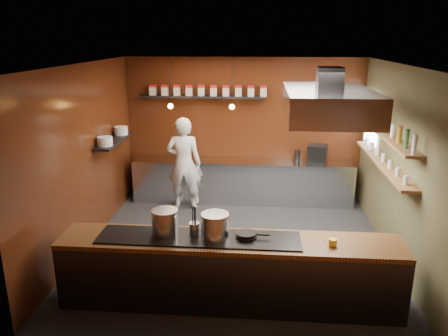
# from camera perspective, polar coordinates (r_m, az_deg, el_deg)

# --- Properties ---
(floor) EXTENTS (5.00, 5.00, 0.00)m
(floor) POSITION_cam_1_polar(r_m,az_deg,el_deg) (7.48, 1.63, -10.24)
(floor) COLOR black
(floor) RESTS_ON ground
(back_wall) EXTENTS (5.00, 0.00, 5.00)m
(back_wall) POSITION_cam_1_polar(r_m,az_deg,el_deg) (9.35, 2.59, 5.08)
(back_wall) COLOR #351309
(back_wall) RESTS_ON ground
(left_wall) EXTENTS (0.00, 5.00, 5.00)m
(left_wall) POSITION_cam_1_polar(r_m,az_deg,el_deg) (7.49, -17.75, 1.27)
(left_wall) COLOR #351309
(left_wall) RESTS_ON ground
(right_wall) EXTENTS (0.00, 5.00, 5.00)m
(right_wall) POSITION_cam_1_polar(r_m,az_deg,el_deg) (7.25, 21.88, 0.34)
(right_wall) COLOR #494529
(right_wall) RESTS_ON ground
(ceiling) EXTENTS (5.00, 5.00, 0.00)m
(ceiling) POSITION_cam_1_polar(r_m,az_deg,el_deg) (6.67, 1.85, 13.34)
(ceiling) COLOR silver
(ceiling) RESTS_ON back_wall
(window_pane) EXTENTS (0.00, 1.00, 1.00)m
(window_pane) POSITION_cam_1_polar(r_m,az_deg,el_deg) (8.74, 18.75, 6.04)
(window_pane) COLOR white
(window_pane) RESTS_ON right_wall
(prep_counter) EXTENTS (4.60, 0.65, 0.90)m
(prep_counter) POSITION_cam_1_polar(r_m,az_deg,el_deg) (9.31, 2.42, -1.67)
(prep_counter) COLOR silver
(prep_counter) RESTS_ON floor
(pass_counter) EXTENTS (4.40, 0.72, 0.94)m
(pass_counter) POSITION_cam_1_polar(r_m,az_deg,el_deg) (5.86, 0.70, -13.31)
(pass_counter) COLOR #38383D
(pass_counter) RESTS_ON floor
(tin_shelf) EXTENTS (2.60, 0.26, 0.04)m
(tin_shelf) POSITION_cam_1_polar(r_m,az_deg,el_deg) (9.18, -3.09, 9.28)
(tin_shelf) COLOR black
(tin_shelf) RESTS_ON back_wall
(plate_shelf) EXTENTS (0.30, 1.40, 0.04)m
(plate_shelf) POSITION_cam_1_polar(r_m,az_deg,el_deg) (8.32, -14.20, 3.44)
(plate_shelf) COLOR black
(plate_shelf) RESTS_ON left_wall
(bottle_shelf_upper) EXTENTS (0.26, 2.80, 0.04)m
(bottle_shelf_upper) POSITION_cam_1_polar(r_m,az_deg,el_deg) (7.38, 20.40, 4.16)
(bottle_shelf_upper) COLOR brown
(bottle_shelf_upper) RESTS_ON right_wall
(bottle_shelf_lower) EXTENTS (0.26, 2.80, 0.04)m
(bottle_shelf_lower) POSITION_cam_1_polar(r_m,az_deg,el_deg) (7.49, 20.04, 0.66)
(bottle_shelf_lower) COLOR brown
(bottle_shelf_lower) RESTS_ON right_wall
(extractor_hood) EXTENTS (1.20, 2.00, 0.72)m
(extractor_hood) POSITION_cam_1_polar(r_m,az_deg,el_deg) (6.39, 13.46, 8.27)
(extractor_hood) COLOR #38383D
(extractor_hood) RESTS_ON ceiling
(pendant_left) EXTENTS (0.10, 0.10, 0.95)m
(pendant_left) POSITION_cam_1_polar(r_m,az_deg,el_deg) (8.63, -7.01, 8.37)
(pendant_left) COLOR black
(pendant_left) RESTS_ON ceiling
(pendant_right) EXTENTS (0.10, 0.10, 0.95)m
(pendant_right) POSITION_cam_1_polar(r_m,az_deg,el_deg) (8.46, 1.05, 8.33)
(pendant_right) COLOR black
(pendant_right) RESTS_ON ceiling
(storage_tins) EXTENTS (2.43, 0.13, 0.22)m
(storage_tins) POSITION_cam_1_polar(r_m,az_deg,el_deg) (9.14, -2.16, 10.09)
(storage_tins) COLOR #BCAE9C
(storage_tins) RESTS_ON tin_shelf
(plate_stacks) EXTENTS (0.26, 1.16, 0.16)m
(plate_stacks) POSITION_cam_1_polar(r_m,az_deg,el_deg) (8.30, -14.25, 4.11)
(plate_stacks) COLOR silver
(plate_stacks) RESTS_ON plate_shelf
(bottles) EXTENTS (0.06, 2.66, 0.24)m
(bottles) POSITION_cam_1_polar(r_m,az_deg,el_deg) (7.35, 20.51, 5.23)
(bottles) COLOR silver
(bottles) RESTS_ON bottle_shelf_upper
(wine_glasses) EXTENTS (0.07, 2.37, 0.13)m
(wine_glasses) POSITION_cam_1_polar(r_m,az_deg,el_deg) (7.47, 20.10, 1.29)
(wine_glasses) COLOR silver
(wine_glasses) RESTS_ON bottle_shelf_lower
(stockpot_large) EXTENTS (0.42, 0.42, 0.34)m
(stockpot_large) POSITION_cam_1_polar(r_m,az_deg,el_deg) (5.72, -7.71, -7.01)
(stockpot_large) COLOR #B8BBC0
(stockpot_large) RESTS_ON pass_counter
(stockpot_small) EXTENTS (0.42, 0.42, 0.33)m
(stockpot_small) POSITION_cam_1_polar(r_m,az_deg,el_deg) (5.57, -1.17, -7.58)
(stockpot_small) COLOR silver
(stockpot_small) RESTS_ON pass_counter
(utensil_crock) EXTENTS (0.17, 0.17, 0.18)m
(utensil_crock) POSITION_cam_1_polar(r_m,az_deg,el_deg) (5.68, -3.90, -7.96)
(utensil_crock) COLOR #B2B5B9
(utensil_crock) RESTS_ON pass_counter
(frying_pan) EXTENTS (0.44, 0.27, 0.07)m
(frying_pan) POSITION_cam_1_polar(r_m,az_deg,el_deg) (5.64, 2.96, -8.77)
(frying_pan) COLOR black
(frying_pan) RESTS_ON pass_counter
(butter_jar) EXTENTS (0.11, 0.11, 0.09)m
(butter_jar) POSITION_cam_1_polar(r_m,az_deg,el_deg) (5.63, 14.02, -9.41)
(butter_jar) COLOR gold
(butter_jar) RESTS_ON pass_counter
(espresso_machine) EXTENTS (0.45, 0.43, 0.37)m
(espresso_machine) POSITION_cam_1_polar(r_m,az_deg,el_deg) (9.17, 12.08, 1.81)
(espresso_machine) COLOR black
(espresso_machine) RESTS_ON prep_counter
(chef) EXTENTS (0.70, 0.47, 1.89)m
(chef) POSITION_cam_1_polar(r_m,az_deg,el_deg) (8.83, -5.25, 0.60)
(chef) COLOR silver
(chef) RESTS_ON floor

